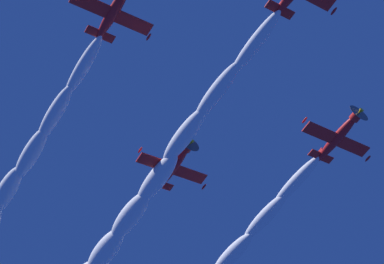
{
  "coord_description": "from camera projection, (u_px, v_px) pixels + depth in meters",
  "views": [
    {
      "loc": [
        -26.87,
        1.73,
        1.72
      ],
      "look_at": [
        10.42,
        18.5,
        58.31
      ],
      "focal_mm": 62.13,
      "sensor_mm": 36.0,
      "label": 1
    }
  ],
  "objects": [
    {
      "name": "airplane_right_wingman",
      "position": [
        115.0,
        9.0,
        63.09
      ],
      "size": [
        7.57,
        7.21,
        2.65
      ],
      "color": "red"
    },
    {
      "name": "airplane_left_wingman",
      "position": [
        339.0,
        136.0,
        69.41
      ],
      "size": [
        7.61,
        7.26,
        2.59
      ],
      "color": "red"
    },
    {
      "name": "smoke_trail_lead",
      "position": [
        132.0,
        212.0,
        75.46
      ],
      "size": [
        28.47,
        39.6,
        2.98
      ],
      "color": "white"
    },
    {
      "name": "airplane_slot_tail",
      "position": [
        175.0,
        165.0,
        72.58
      ],
      "size": [
        7.6,
        7.27,
        2.62
      ],
      "color": "red"
    }
  ]
}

